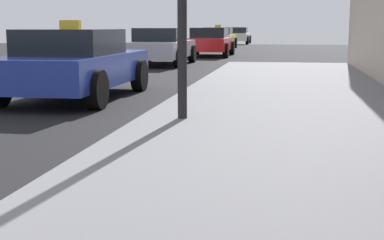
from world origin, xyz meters
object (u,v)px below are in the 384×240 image
car_blue (75,64)px  car_red (210,42)px  car_silver (161,46)px  car_yellow (218,38)px  car_white (237,35)px

car_blue → car_red: car_blue is taller
car_silver → car_yellow: size_ratio=1.01×
car_red → car_yellow: car_yellow is taller
car_red → car_white: same height
car_yellow → car_white: size_ratio=1.01×
car_silver → car_white: 24.63m
car_red → car_white: 18.59m
car_silver → car_white: (0.51, 24.63, -0.00)m
car_silver → car_white: same height
car_blue → car_yellow: bearing=90.7°
car_yellow → car_white: (0.30, 9.74, -0.00)m
car_silver → car_red: bearing=81.5°
car_yellow → car_red: bearing=-85.5°
car_silver → car_red: size_ratio=1.01×
car_yellow → car_silver: bearing=-90.8°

